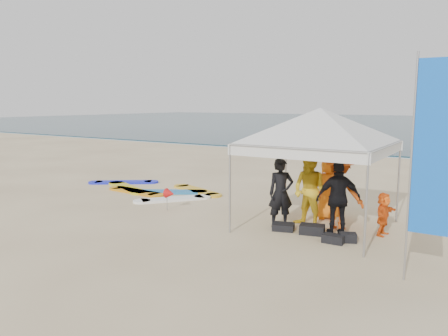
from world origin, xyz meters
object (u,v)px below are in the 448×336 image
person_orange_b (328,188)px  person_seated (383,214)px  person_black_a (281,193)px  person_yellow (309,191)px  feather_flag (431,151)px  person_orange_a (339,192)px  surfboard_spread (153,190)px  person_black_b (338,198)px  canopy_tent (320,108)px  marker_pennant (170,194)px

person_orange_b → person_seated: bearing=128.3°
person_black_a → person_yellow: person_yellow is taller
feather_flag → person_seated: bearing=115.8°
person_black_a → person_orange_a: bearing=-16.6°
person_seated → surfboard_spread: (-7.92, 1.00, -0.47)m
person_orange_a → person_seated: bearing=-173.6°
person_seated → person_black_b: bearing=128.3°
canopy_tent → marker_pennant: bearing=-170.4°
marker_pennant → surfboard_spread: bearing=141.4°
feather_flag → canopy_tent: bearing=139.5°
person_black_a → person_yellow: (0.57, 0.41, 0.06)m
person_yellow → marker_pennant: 3.97m
canopy_tent → person_black_b: bearing=-32.7°
person_yellow → feather_flag: (2.91, -2.23, 1.36)m
person_orange_b → person_black_a: bearing=36.2°
surfboard_spread → person_orange_b: bearing=-2.5°
person_black_b → surfboard_spread: 7.25m
person_orange_a → person_black_b: size_ratio=1.06×
person_orange_a → canopy_tent: canopy_tent is taller
person_orange_a → person_black_b: 0.53m
person_seated → surfboard_spread: 7.99m
person_black_b → marker_pennant: bearing=-30.5°
feather_flag → surfboard_spread: bearing=159.1°
canopy_tent → feather_flag: 3.66m
person_black_b → person_seated: size_ratio=1.73×
person_black_b → person_orange_b: 1.46m
person_orange_b → marker_pennant: 4.35m
person_black_b → feather_flag: 3.17m
person_yellow → person_seated: person_yellow is taller
person_black_a → feather_flag: 4.18m
marker_pennant → surfboard_spread: marker_pennant is taller
person_orange_b → canopy_tent: canopy_tent is taller
person_yellow → person_seated: 1.77m
person_orange_a → feather_flag: feather_flag is taller
person_black_a → person_orange_a: 1.38m
person_yellow → canopy_tent: (0.17, 0.11, 2.00)m
canopy_tent → feather_flag: size_ratio=1.15×
feather_flag → person_black_b: bearing=137.4°
person_black_a → person_orange_b: (0.71, 1.39, -0.03)m
person_black_a → person_orange_b: person_black_a is taller
person_orange_a → surfboard_spread: 7.02m
person_orange_a → person_seated: person_orange_a is taller
feather_flag → surfboard_spread: size_ratio=0.72×
person_black_b → surfboard_spread: bearing=-46.4°
feather_flag → person_black_a: bearing=152.4°
person_yellow → person_orange_b: (0.14, 0.98, -0.09)m
person_orange_b → canopy_tent: 2.26m
marker_pennant → feather_flag: bearing=-13.6°
person_yellow → feather_flag: size_ratio=0.47×
person_yellow → marker_pennant: (-3.91, -0.59, -0.41)m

